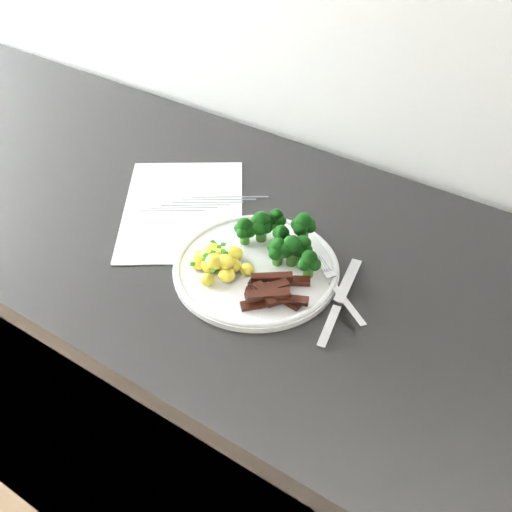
% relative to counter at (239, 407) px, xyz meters
% --- Properties ---
extents(counter, '(2.46, 0.62, 0.92)m').
position_rel_counter_xyz_m(counter, '(0.00, 0.00, 0.00)').
color(counter, black).
rests_on(counter, ground).
extents(recipe_paper, '(0.33, 0.35, 0.00)m').
position_rel_counter_xyz_m(recipe_paper, '(-0.12, 0.02, 0.46)').
color(recipe_paper, white).
rests_on(recipe_paper, counter).
extents(plate, '(0.25, 0.25, 0.01)m').
position_rel_counter_xyz_m(plate, '(0.07, -0.04, 0.47)').
color(plate, white).
rests_on(plate, counter).
extents(broccoli, '(0.16, 0.10, 0.06)m').
position_rel_counter_xyz_m(broccoli, '(0.09, 0.01, 0.50)').
color(broccoli, '#285C17').
rests_on(broccoli, plate).
extents(potatoes, '(0.10, 0.09, 0.04)m').
position_rel_counter_xyz_m(potatoes, '(0.02, -0.07, 0.48)').
color(potatoes, '#E2CC4A').
rests_on(potatoes, plate).
extents(beef_strips, '(0.10, 0.11, 0.03)m').
position_rel_counter_xyz_m(beef_strips, '(0.13, -0.08, 0.48)').
color(beef_strips, black).
rests_on(beef_strips, plate).
extents(fork, '(0.12, 0.10, 0.01)m').
position_rel_counter_xyz_m(fork, '(0.21, -0.03, 0.48)').
color(fork, '#BBBBBF').
rests_on(fork, plate).
extents(knife, '(0.05, 0.18, 0.02)m').
position_rel_counter_xyz_m(knife, '(0.21, -0.06, 0.47)').
color(knife, '#BBBBBF').
rests_on(knife, plate).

